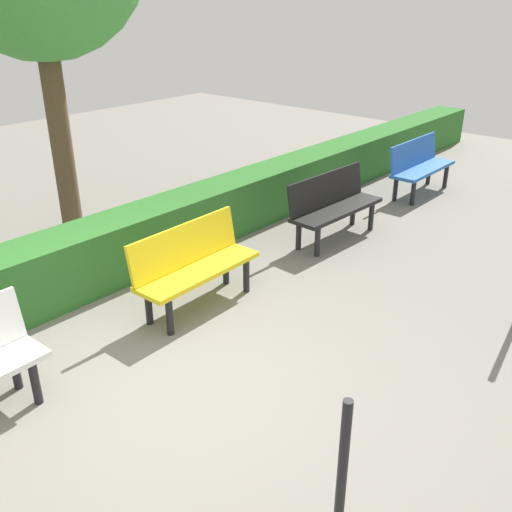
% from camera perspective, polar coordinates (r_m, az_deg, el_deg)
% --- Properties ---
extents(ground_plane, '(21.59, 21.59, 0.00)m').
position_cam_1_polar(ground_plane, '(4.87, -9.10, -12.99)').
color(ground_plane, gray).
extents(bench_blue, '(1.45, 0.46, 0.86)m').
position_cam_1_polar(bench_blue, '(9.53, 16.06, 8.83)').
color(bench_blue, blue).
rests_on(bench_blue, ground_plane).
extents(bench_black, '(1.50, 0.52, 0.86)m').
position_cam_1_polar(bench_black, '(7.47, 7.73, 5.24)').
color(bench_black, black).
rests_on(bench_black, ground_plane).
extents(bench_yellow, '(1.42, 0.49, 0.86)m').
position_cam_1_polar(bench_yellow, '(5.79, -6.28, -0.71)').
color(bench_yellow, yellow).
rests_on(bench_yellow, ground_plane).
extents(hedge_row, '(17.59, 0.59, 0.70)m').
position_cam_1_polar(hedge_row, '(6.63, -13.33, 0.98)').
color(hedge_row, '#2D6B28').
rests_on(hedge_row, ground_plane).
extents(railing_post_far, '(0.06, 0.06, 1.00)m').
position_cam_1_polar(railing_post_far, '(3.48, 8.66, -20.54)').
color(railing_post_far, black).
rests_on(railing_post_far, ground_plane).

